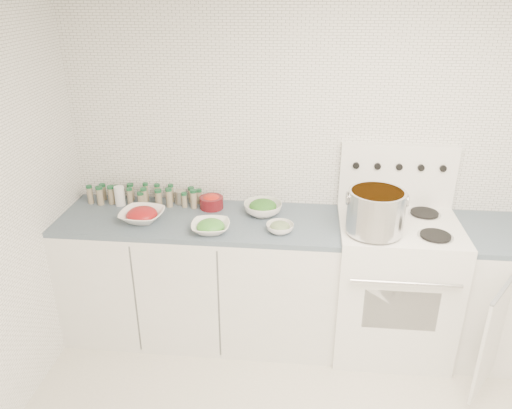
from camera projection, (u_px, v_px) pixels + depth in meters
name	position (u px, v px, depth m)	size (l,w,h in m)	color
room_walls	(341.00, 208.00, 1.88)	(3.54, 3.04, 2.52)	white
counter_left	(201.00, 276.00, 3.49)	(1.85, 0.62, 0.90)	white
stove	(392.00, 281.00, 3.34)	(0.76, 0.70, 1.36)	white
stock_pot	(376.00, 210.00, 2.97)	(0.36, 0.34, 0.26)	silver
bowl_tomato	(142.00, 215.00, 3.25)	(0.30, 0.30, 0.09)	white
bowl_snowpea	(211.00, 226.00, 3.11)	(0.26, 0.26, 0.08)	white
bowl_broccoli	(263.00, 208.00, 3.34)	(0.27, 0.27, 0.10)	white
bowl_zucchini	(280.00, 227.00, 3.11)	(0.19, 0.19, 0.07)	white
bowl_pepper	(212.00, 201.00, 3.43)	(0.16, 0.16, 0.10)	#590F14
salt_canister	(120.00, 196.00, 3.47)	(0.07, 0.07, 0.14)	white
tin_can	(180.00, 197.00, 3.50)	(0.07, 0.07, 0.10)	#A89E8E
spice_cluster	(144.00, 195.00, 3.49)	(0.80, 0.16, 0.14)	gray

